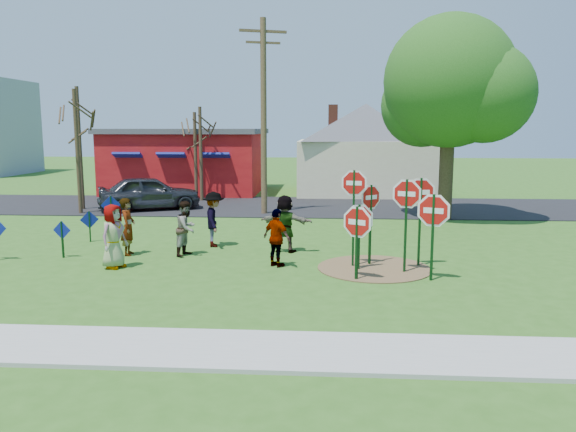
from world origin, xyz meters
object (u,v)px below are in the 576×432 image
person_b (128,227)px  suv (150,193)px  stop_sign_a (357,227)px  stop_sign_c (406,204)px  leafy_tree (453,89)px  person_a (113,236)px  stop_sign_d (421,200)px  stop_sign_b (354,193)px  utility_pole (264,113)px

person_b → suv: (-2.33, 9.54, -0.04)m
stop_sign_a → stop_sign_c: bearing=64.4°
leafy_tree → person_a: bearing=-140.4°
stop_sign_d → person_b: 8.93m
stop_sign_a → stop_sign_b: bearing=123.3°
stop_sign_b → stop_sign_d: 1.91m
person_a → stop_sign_b: bearing=-63.6°
person_a → suv: size_ratio=0.38×
stop_sign_d → utility_pole: 11.37m
person_b → stop_sign_c: bearing=-109.0°
person_a → stop_sign_d: bearing=-63.6°
stop_sign_a → suv: bearing=160.0°
stop_sign_c → utility_pole: bearing=136.8°
stop_sign_d → stop_sign_a: bearing=-142.9°
utility_pole → stop_sign_c: bearing=-64.2°
stop_sign_a → person_b: stop_sign_a is taller
stop_sign_d → utility_pole: size_ratio=0.31×
person_b → leafy_tree: (11.45, 7.69, 4.67)m
stop_sign_b → leafy_tree: 10.41m
stop_sign_d → leafy_tree: size_ratio=0.31×
stop_sign_c → stop_sign_a: bearing=-127.0°
stop_sign_c → utility_pole: 11.81m
stop_sign_d → person_a: stop_sign_d is taller
stop_sign_a → suv: size_ratio=0.44×
stop_sign_b → person_a: bearing=-162.4°
person_b → utility_pole: bearing=-28.8°
suv → leafy_tree: 14.68m
stop_sign_d → utility_pole: utility_pole is taller
stop_sign_b → suv: bearing=143.7°
person_a → utility_pole: size_ratio=0.21×
person_b → suv: person_b is taller
stop_sign_d → person_b: (-8.83, 0.87, -1.04)m
stop_sign_b → stop_sign_a: bearing=-76.5°
stop_sign_b → leafy_tree: bearing=75.1°
stop_sign_b → person_a: size_ratio=1.59×
stop_sign_a → stop_sign_b: 1.62m
stop_sign_b → stop_sign_c: stop_sign_b is taller
stop_sign_d → suv: 15.30m
person_a → stop_sign_c: bearing=-68.6°
person_b → suv: bearing=5.8°
stop_sign_a → stop_sign_d: bearing=73.2°
leafy_tree → suv: bearing=172.4°
suv → utility_pole: 6.83m
utility_pole → stop_sign_d: bearing=-60.1°
stop_sign_c → person_a: stop_sign_c is taller
stop_sign_b → stop_sign_c: bearing=-10.6°
stop_sign_b → leafy_tree: (4.51, 8.73, 3.45)m
stop_sign_a → stop_sign_b: stop_sign_b is taller
suv → person_b: bearing=169.2°
stop_sign_a → leafy_tree: (4.48, 10.18, 4.17)m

